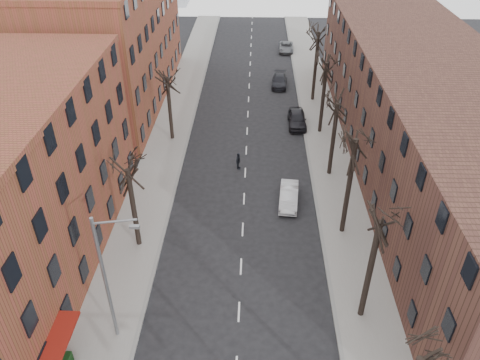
{
  "coord_description": "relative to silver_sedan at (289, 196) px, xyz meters",
  "views": [
    {
      "loc": [
        0.74,
        -7.67,
        23.46
      ],
      "look_at": [
        -0.24,
        20.91,
        4.0
      ],
      "focal_mm": 35.0,
      "sensor_mm": 36.0,
      "label": 1
    }
  ],
  "objects": [
    {
      "name": "parked_car_near",
      "position": [
        1.6,
        13.94,
        0.1
      ],
      "size": [
        1.88,
        4.65,
        1.58
      ],
      "primitive_type": "imported",
      "rotation": [
        0.0,
        0.0,
        0.0
      ],
      "color": "black",
      "rests_on": "ground"
    },
    {
      "name": "building_left_far",
      "position": [
        -19.7,
        20.46,
        6.31
      ],
      "size": [
        12.0,
        28.0,
        14.0
      ],
      "primitive_type": "cube",
      "color": "brown",
      "rests_on": "ground"
    },
    {
      "name": "tree_left_b",
      "position": [
        -11.3,
        10.46,
        -0.69
      ],
      "size": [
        5.2,
        5.2,
        9.5
      ],
      "primitive_type": null,
      "color": "black",
      "rests_on": "ground"
    },
    {
      "name": "sidewalk_left",
      "position": [
        -11.7,
        11.46,
        -0.62
      ],
      "size": [
        4.0,
        90.0,
        0.15
      ],
      "primitive_type": "cube",
      "color": "gray",
      "rests_on": "ground"
    },
    {
      "name": "building_right",
      "position": [
        12.3,
        6.46,
        4.31
      ],
      "size": [
        12.0,
        50.0,
        10.0
      ],
      "primitive_type": "cube",
      "color": "#4D2E24",
      "rests_on": "ground"
    },
    {
      "name": "tree_right_f",
      "position": [
        3.9,
        20.46,
        -0.69
      ],
      "size": [
        5.2,
        5.2,
        11.6
      ],
      "primitive_type": null,
      "color": "black",
      "rests_on": "ground"
    },
    {
      "name": "streetlight",
      "position": [
        -10.73,
        -13.54,
        4.32
      ],
      "size": [
        2.45,
        0.22,
        9.03
      ],
      "color": "slate",
      "rests_on": "ground"
    },
    {
      "name": "tree_right_d",
      "position": [
        3.9,
        4.46,
        -0.69
      ],
      "size": [
        5.2,
        5.2,
        10.0
      ],
      "primitive_type": null,
      "color": "black",
      "rests_on": "ground"
    },
    {
      "name": "parked_car_mid",
      "position": [
        0.1,
        24.67,
        -0.04
      ],
      "size": [
        2.17,
        4.65,
        1.31
      ],
      "primitive_type": "imported",
      "rotation": [
        0.0,
        0.0,
        -0.07
      ],
      "color": "black",
      "rests_on": "ground"
    },
    {
      "name": "sidewalk_right",
      "position": [
        4.3,
        11.46,
        -0.62
      ],
      "size": [
        4.0,
        90.0,
        0.15
      ],
      "primitive_type": "cube",
      "color": "gray",
      "rests_on": "ground"
    },
    {
      "name": "parked_car_far",
      "position": [
        1.6,
        37.85,
        -0.07
      ],
      "size": [
        2.27,
        4.59,
        1.25
      ],
      "primitive_type": "imported",
      "rotation": [
        0.0,
        0.0,
        -0.04
      ],
      "color": "slate",
      "rests_on": "ground"
    },
    {
      "name": "silver_sedan",
      "position": [
        0.0,
        0.0,
        0.0
      ],
      "size": [
        1.84,
        4.33,
        1.39
      ],
      "primitive_type": "imported",
      "rotation": [
        0.0,
        0.0,
        -0.09
      ],
      "color": "#BBBDC2",
      "rests_on": "ground"
    },
    {
      "name": "tree_left_a",
      "position": [
        -11.3,
        -5.54,
        -0.69
      ],
      "size": [
        5.2,
        5.2,
        9.5
      ],
      "primitive_type": null,
      "color": "black",
      "rests_on": "ground"
    },
    {
      "name": "pedestrian_crossing",
      "position": [
        -4.37,
        5.13,
        0.12
      ],
      "size": [
        0.64,
        1.03,
        1.63
      ],
      "primitive_type": "imported",
      "rotation": [
        0.0,
        0.0,
        1.3
      ],
      "color": "black",
      "rests_on": "ground"
    },
    {
      "name": "tree_right_b",
      "position": [
        3.9,
        -11.54,
        -0.69
      ],
      "size": [
        5.2,
        5.2,
        10.8
      ],
      "primitive_type": null,
      "color": "black",
      "rests_on": "ground"
    },
    {
      "name": "tree_right_e",
      "position": [
        3.9,
        12.46,
        -0.69
      ],
      "size": [
        5.2,
        5.2,
        10.8
      ],
      "primitive_type": null,
      "color": "black",
      "rests_on": "ground"
    },
    {
      "name": "tree_right_c",
      "position": [
        3.9,
        -3.54,
        -0.69
      ],
      "size": [
        5.2,
        5.2,
        11.6
      ],
      "primitive_type": null,
      "color": "black",
      "rests_on": "ground"
    }
  ]
}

